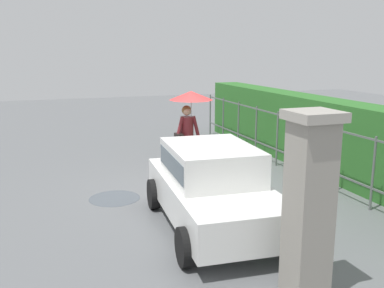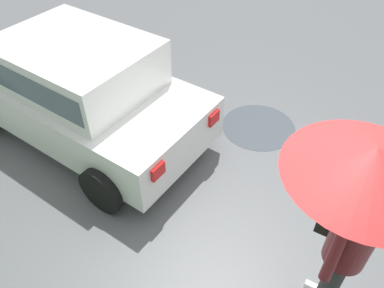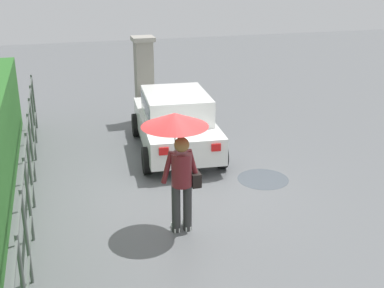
% 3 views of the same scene
% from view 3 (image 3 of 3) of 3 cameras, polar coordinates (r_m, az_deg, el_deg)
% --- Properties ---
extents(ground_plane, '(40.00, 40.00, 0.00)m').
position_cam_3_polar(ground_plane, '(9.91, -0.63, -6.08)').
color(ground_plane, slate).
extents(car, '(3.84, 2.09, 1.48)m').
position_cam_3_polar(car, '(11.94, -1.90, 2.80)').
color(car, white).
rests_on(car, ground).
extents(pedestrian, '(1.11, 1.11, 2.11)m').
position_cam_3_polar(pedestrian, '(8.15, -1.65, 0.33)').
color(pedestrian, '#333333').
rests_on(pedestrian, ground).
extents(gate_pillar, '(0.60, 0.60, 2.42)m').
position_cam_3_polar(gate_pillar, '(14.13, -5.48, 7.37)').
color(gate_pillar, gray).
rests_on(gate_pillar, ground).
extents(fence_section, '(10.97, 0.05, 1.50)m').
position_cam_3_polar(fence_section, '(9.10, -18.10, -3.97)').
color(fence_section, '#59605B').
rests_on(fence_section, ground).
extents(puddle_near, '(1.09, 1.09, 0.00)m').
position_cam_3_polar(puddle_near, '(10.79, 8.11, -3.98)').
color(puddle_near, '#4C545B').
rests_on(puddle_near, ground).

